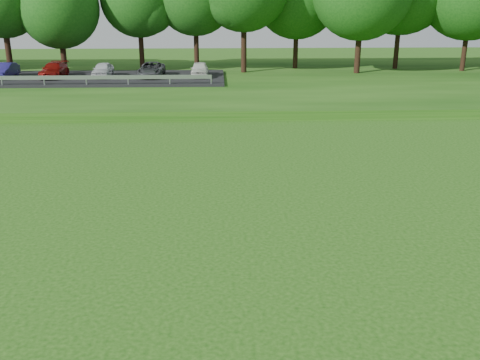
{
  "coord_description": "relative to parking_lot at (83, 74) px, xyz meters",
  "views": [
    {
      "loc": [
        -12.5,
        -12.23,
        6.87
      ],
      "look_at": [
        -11.82,
        4.25,
        1.3
      ],
      "focal_mm": 40.0,
      "sensor_mm": 36.0,
      "label": 1
    }
  ],
  "objects": [
    {
      "name": "walking_path",
      "position": [
        23.66,
        -12.82,
        -1.04
      ],
      "size": [
        130.0,
        1.6,
        0.04
      ],
      "primitive_type": "cube",
      "color": "gray",
      "rests_on": "ground"
    },
    {
      "name": "parking_lot",
      "position": [
        0.0,
        0.0,
        0.0
      ],
      "size": [
        24.0,
        9.0,
        1.38
      ],
      "color": "black",
      "rests_on": "berm"
    },
    {
      "name": "berm",
      "position": [
        23.66,
        1.18,
        -0.76
      ],
      "size": [
        130.0,
        30.0,
        0.6
      ],
      "primitive_type": "cube",
      "color": "#16430D",
      "rests_on": "ground"
    }
  ]
}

